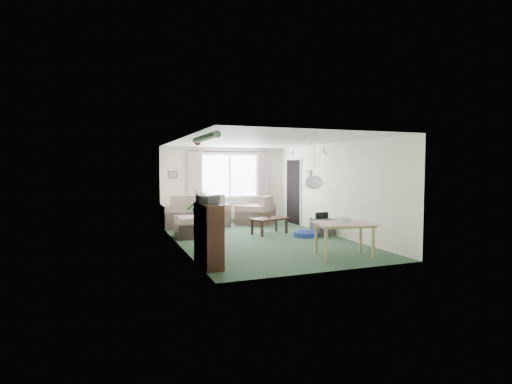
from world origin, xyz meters
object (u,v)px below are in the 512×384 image
object	(u,v)px
dining_table	(344,240)
pet_bed	(306,234)
houseplant	(200,218)
armchair_left	(192,222)
tv_cube	(322,227)
bookshelf	(208,235)
armchair_corner	(255,210)
coffee_table	(269,226)
sofa	(195,210)

from	to	relation	value
dining_table	pet_bed	distance (m)	2.37
houseplant	pet_bed	world-z (taller)	houseplant
armchair_left	houseplant	bearing A→B (deg)	-5.06
tv_cube	houseplant	bearing A→B (deg)	-171.32
pet_bed	bookshelf	bearing A→B (deg)	-145.47
armchair_corner	bookshelf	size ratio (longest dim) A/B	0.88
dining_table	tv_cube	world-z (taller)	dining_table
armchair_corner	tv_cube	size ratio (longest dim) A/B	2.05
armchair_corner	tv_cube	bearing A→B (deg)	68.04
armchair_corner	pet_bed	xyz separation A→B (m)	(0.44, -2.51, -0.38)
coffee_table	dining_table	xyz separation A→B (m)	(0.34, -3.02, 0.12)
coffee_table	pet_bed	distance (m)	1.02
sofa	armchair_left	size ratio (longest dim) A/B	2.26
armchair_corner	houseplant	distance (m)	4.00
armchair_corner	bookshelf	xyz separation A→B (m)	(-2.64, -4.63, 0.12)
armchair_left	tv_cube	bearing A→B (deg)	73.88
armchair_corner	bookshelf	world-z (taller)	bookshelf
tv_cube	armchair_corner	bearing A→B (deg)	107.55
sofa	houseplant	size ratio (longest dim) A/B	1.42
coffee_table	armchair_left	bearing A→B (deg)	173.11
dining_table	coffee_table	bearing A→B (deg)	96.47
armchair_left	coffee_table	xyz separation A→B (m)	(2.02, -0.24, -0.17)
dining_table	tv_cube	xyz separation A→B (m)	(0.84, 2.32, -0.11)
coffee_table	houseplant	world-z (taller)	houseplant
armchair_left	pet_bed	world-z (taller)	armchair_left
pet_bed	armchair_corner	bearing A→B (deg)	99.98
coffee_table	pet_bed	bearing A→B (deg)	-43.90
sofa	houseplant	world-z (taller)	houseplant
coffee_table	pet_bed	xyz separation A→B (m)	(0.73, -0.70, -0.15)
dining_table	sofa	bearing A→B (deg)	110.35
armchair_corner	houseplant	bearing A→B (deg)	10.46
armchair_corner	coffee_table	xyz separation A→B (m)	(-0.29, -1.81, -0.23)
sofa	armchair_corner	world-z (taller)	sofa
armchair_left	houseplant	size ratio (longest dim) A/B	0.63
dining_table	armchair_corner	bearing A→B (deg)	90.67
armchair_left	bookshelf	xyz separation A→B (m)	(-0.34, -3.07, 0.18)
sofa	armchair_corner	xyz separation A→B (m)	(1.84, -0.28, -0.04)
houseplant	coffee_table	bearing A→B (deg)	31.67
coffee_table	armchair_corner	bearing A→B (deg)	81.03
houseplant	dining_table	world-z (taller)	houseplant
dining_table	bookshelf	bearing A→B (deg)	175.85
armchair_corner	dining_table	bearing A→B (deg)	49.09
armchair_corner	coffee_table	distance (m)	1.85
armchair_corner	dining_table	world-z (taller)	armchair_corner
pet_bed	tv_cube	bearing A→B (deg)	-0.35
sofa	bookshelf	world-z (taller)	bookshelf
bookshelf	armchair_corner	bearing A→B (deg)	58.22
tv_cube	sofa	bearing A→B (deg)	132.35
coffee_table	sofa	bearing A→B (deg)	126.65
houseplant	tv_cube	xyz separation A→B (m)	(3.35, 0.64, -0.46)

